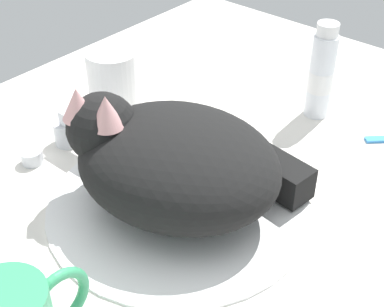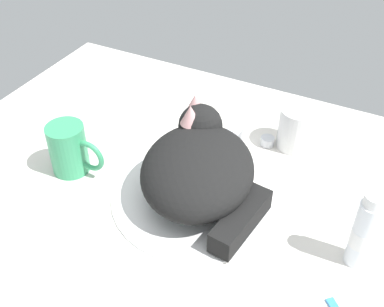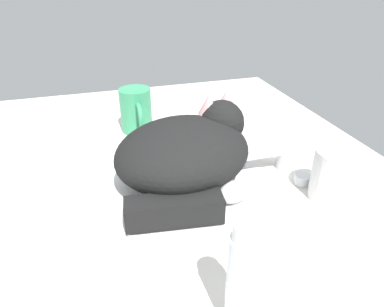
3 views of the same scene
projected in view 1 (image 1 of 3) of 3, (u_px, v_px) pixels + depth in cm
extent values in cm
cube|color=silver|center=(179.00, 216.00, 68.21)|extent=(110.00, 82.50, 3.00)
cylinder|color=white|center=(179.00, 204.00, 67.13)|extent=(30.94, 30.94, 0.67)
cylinder|color=silver|center=(67.00, 132.00, 76.92)|extent=(3.60, 3.60, 3.38)
cube|color=silver|center=(88.00, 128.00, 72.83)|extent=(2.00, 9.51, 2.00)
cylinder|color=silver|center=(32.00, 157.00, 73.75)|extent=(2.80, 2.80, 1.80)
cylinder|color=silver|center=(101.00, 119.00, 81.01)|extent=(2.80, 2.80, 1.80)
ellipsoid|color=black|center=(178.00, 164.00, 63.64)|extent=(24.53, 27.43, 11.17)
sphere|color=black|center=(102.00, 128.00, 63.96)|extent=(9.92, 9.92, 8.18)
ellipsoid|color=white|center=(116.00, 144.00, 64.36)|extent=(5.65, 6.25, 4.50)
cone|color=#DB9E9E|center=(106.00, 111.00, 60.21)|extent=(4.46, 4.46, 3.68)
cone|color=#DB9E9E|center=(78.00, 103.00, 61.55)|extent=(4.46, 4.46, 3.68)
cube|color=black|center=(259.00, 163.00, 69.75)|extent=(5.79, 14.85, 4.00)
ellipsoid|color=white|center=(184.00, 140.00, 74.03)|extent=(4.85, 6.30, 3.60)
torus|color=#389966|center=(59.00, 301.00, 49.86)|extent=(6.54, 1.00, 6.54)
cylinder|color=white|center=(113.00, 79.00, 83.31)|extent=(7.60, 7.60, 8.82)
cylinder|color=white|center=(321.00, 76.00, 80.31)|extent=(3.52, 3.52, 12.30)
cylinder|color=white|center=(320.00, 80.00, 80.67)|extent=(3.59, 3.59, 3.08)
cylinder|color=white|center=(328.00, 30.00, 76.16)|extent=(2.99, 2.99, 1.80)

